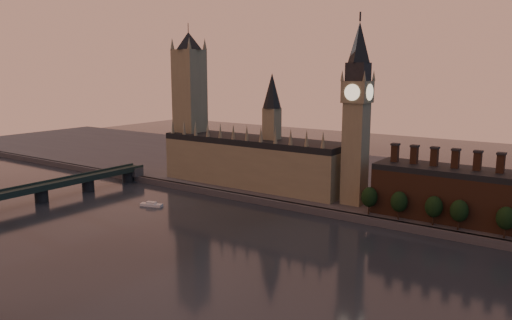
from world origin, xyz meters
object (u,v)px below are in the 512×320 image
at_px(westminster_bridge, 10,197).
at_px(river_boat, 151,204).
at_px(big_ben, 357,112).
at_px(victoria_tower, 190,100).

height_order(westminster_bridge, river_boat, westminster_bridge).
bearing_deg(big_ben, westminster_bridge, -145.67).
bearing_deg(victoria_tower, big_ben, -2.20).
xyz_separation_m(victoria_tower, big_ben, (130.00, -5.00, -2.26)).
distance_m(big_ben, westminster_bridge, 205.83).
distance_m(big_ben, river_boat, 131.55).
relative_size(westminster_bridge, river_boat, 14.08).
height_order(big_ben, river_boat, big_ben).
bearing_deg(victoria_tower, river_boat, -67.21).
relative_size(victoria_tower, westminster_bridge, 0.54).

